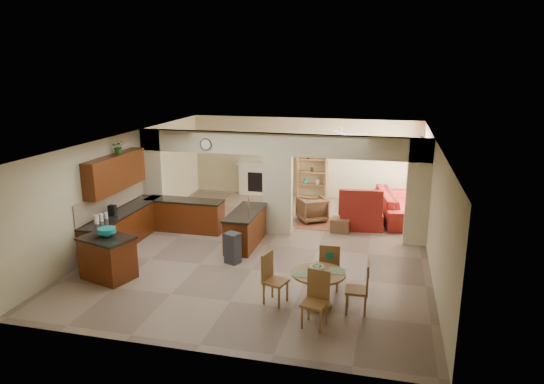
% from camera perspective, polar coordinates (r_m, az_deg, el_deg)
% --- Properties ---
extents(floor, '(10.00, 10.00, 0.00)m').
position_cam_1_polar(floor, '(12.75, -0.37, -6.26)').
color(floor, '#85705C').
rests_on(floor, ground).
extents(ceiling, '(10.00, 10.00, 0.00)m').
position_cam_1_polar(ceiling, '(12.04, -0.39, 6.28)').
color(ceiling, white).
rests_on(ceiling, wall_back).
extents(wall_back, '(8.00, 0.00, 8.00)m').
position_cam_1_polar(wall_back, '(17.10, 3.71, 4.03)').
color(wall_back, '#B9B087').
rests_on(wall_back, floor).
extents(wall_front, '(8.00, 0.00, 8.00)m').
position_cam_1_polar(wall_front, '(7.83, -9.43, -9.37)').
color(wall_front, '#B9B087').
rests_on(wall_front, floor).
extents(wall_left, '(0.00, 10.00, 10.00)m').
position_cam_1_polar(wall_left, '(13.82, -16.69, 0.85)').
color(wall_left, '#B9B087').
rests_on(wall_left, floor).
extents(wall_right, '(0.00, 10.00, 10.00)m').
position_cam_1_polar(wall_right, '(12.03, 18.45, -1.33)').
color(wall_right, '#B9B087').
rests_on(wall_right, floor).
extents(partition_left_pier, '(0.60, 0.25, 2.80)m').
position_cam_1_polar(partition_left_pier, '(14.53, -13.70, 1.71)').
color(partition_left_pier, '#B9B087').
rests_on(partition_left_pier, floor).
extents(partition_center_pier, '(0.80, 0.25, 2.20)m').
position_cam_1_polar(partition_center_pier, '(13.34, 0.67, -0.34)').
color(partition_center_pier, '#B9B087').
rests_on(partition_center_pier, floor).
extents(partition_right_pier, '(0.60, 0.25, 2.80)m').
position_cam_1_polar(partition_right_pier, '(12.97, 16.81, -0.06)').
color(partition_right_pier, '#B9B087').
rests_on(partition_right_pier, floor).
extents(partition_header, '(8.00, 0.25, 0.60)m').
position_cam_1_polar(partition_header, '(13.04, 0.68, 5.60)').
color(partition_header, '#B9B087').
rests_on(partition_header, partition_center_pier).
extents(kitchen_counter, '(2.52, 3.29, 1.48)m').
position_cam_1_polar(kitchen_counter, '(13.51, -14.20, -3.42)').
color(kitchen_counter, '#3E1807').
rests_on(kitchen_counter, floor).
extents(upper_cabinets, '(0.35, 2.40, 0.90)m').
position_cam_1_polar(upper_cabinets, '(12.95, -17.92, 2.20)').
color(upper_cabinets, '#3E1807').
rests_on(upper_cabinets, wall_left).
extents(peninsula, '(0.70, 1.85, 0.91)m').
position_cam_1_polar(peninsula, '(12.65, -3.14, -4.27)').
color(peninsula, '#3E1807').
rests_on(peninsula, floor).
extents(wall_clock, '(0.34, 0.03, 0.34)m').
position_cam_1_polar(wall_clock, '(13.50, -7.80, 5.57)').
color(wall_clock, '#472E17').
rests_on(wall_clock, partition_header).
extents(rug, '(1.60, 1.30, 0.01)m').
position_cam_1_polar(rug, '(14.49, 6.28, -3.71)').
color(rug, '#974F37').
rests_on(rug, floor).
extents(fireplace, '(1.60, 0.35, 1.20)m').
position_cam_1_polar(fireplace, '(17.44, -1.62, 1.63)').
color(fireplace, silver).
rests_on(fireplace, floor).
extents(shelving_unit, '(1.00, 0.32, 1.80)m').
position_cam_1_polar(shelving_unit, '(16.97, 4.74, 2.20)').
color(shelving_unit, '#9D6436').
rests_on(shelving_unit, floor).
extents(window_a, '(0.02, 0.90, 1.90)m').
position_cam_1_polar(window_a, '(14.29, 17.59, 0.40)').
color(window_a, white).
rests_on(window_a, wall_right).
extents(window_b, '(0.02, 0.90, 1.90)m').
position_cam_1_polar(window_b, '(15.95, 17.24, 1.87)').
color(window_b, white).
rests_on(window_b, wall_right).
extents(glazed_door, '(0.02, 0.70, 2.10)m').
position_cam_1_polar(glazed_door, '(15.15, 17.36, 0.62)').
color(glazed_door, white).
rests_on(glazed_door, wall_right).
extents(drape_a_left, '(0.10, 0.28, 2.30)m').
position_cam_1_polar(drape_a_left, '(13.71, 17.57, -0.20)').
color(drape_a_left, '#3C1C18').
rests_on(drape_a_left, wall_right).
extents(drape_a_right, '(0.10, 0.28, 2.30)m').
position_cam_1_polar(drape_a_right, '(14.87, 17.30, 0.96)').
color(drape_a_right, '#3C1C18').
rests_on(drape_a_right, wall_right).
extents(drape_b_left, '(0.10, 0.28, 2.30)m').
position_cam_1_polar(drape_b_left, '(15.36, 17.21, 1.39)').
color(drape_b_left, '#3C1C18').
rests_on(drape_b_left, wall_right).
extents(drape_b_right, '(0.10, 0.28, 2.30)m').
position_cam_1_polar(drape_b_right, '(16.53, 16.99, 2.33)').
color(drape_b_right, '#3C1C18').
rests_on(drape_b_right, wall_right).
extents(ceiling_fan, '(1.00, 1.00, 0.10)m').
position_cam_1_polar(ceiling_fan, '(14.75, 8.19, 6.76)').
color(ceiling_fan, white).
rests_on(ceiling_fan, ceiling).
extents(kitchen_island, '(1.28, 1.07, 0.96)m').
position_cam_1_polar(kitchen_island, '(11.29, -18.74, -7.33)').
color(kitchen_island, '#3E1807').
rests_on(kitchen_island, floor).
extents(teal_bowl, '(0.39, 0.39, 0.18)m').
position_cam_1_polar(teal_bowl, '(11.16, -18.86, -4.50)').
color(teal_bowl, teal).
rests_on(teal_bowl, kitchen_island).
extents(trash_can, '(0.40, 0.38, 0.69)m').
position_cam_1_polar(trash_can, '(11.58, -4.65, -6.73)').
color(trash_can, '#29292B').
rests_on(trash_can, floor).
extents(dining_table, '(1.05, 1.05, 0.71)m').
position_cam_1_polar(dining_table, '(9.56, 5.48, -10.66)').
color(dining_table, '#9D6436').
rests_on(dining_table, floor).
extents(fruit_bowl, '(0.28, 0.28, 0.15)m').
position_cam_1_polar(fruit_bowl, '(9.43, 5.31, -9.00)').
color(fruit_bowl, '#62AF25').
rests_on(fruit_bowl, dining_table).
extents(sofa, '(3.00, 1.60, 0.83)m').
position_cam_1_polar(sofa, '(15.30, 14.68, -1.51)').
color(sofa, maroon).
rests_on(sofa, floor).
extents(chaise, '(1.31, 1.12, 0.48)m').
position_cam_1_polar(chaise, '(14.29, 10.38, -3.14)').
color(chaise, maroon).
rests_on(chaise, floor).
extents(armchair, '(1.08, 1.09, 0.73)m').
position_cam_1_polar(armchair, '(14.61, 4.74, -2.03)').
color(armchair, maroon).
rests_on(armchair, floor).
extents(ottoman, '(0.54, 0.54, 0.38)m').
position_cam_1_polar(ottoman, '(13.87, 8.05, -3.82)').
color(ottoman, maroon).
rests_on(ottoman, floor).
extents(plant, '(0.38, 0.35, 0.34)m').
position_cam_1_polar(plant, '(13.04, -17.60, 5.10)').
color(plant, '#214D14').
rests_on(plant, upper_cabinets).
extents(chair_north, '(0.44, 0.45, 1.02)m').
position_cam_1_polar(chair_north, '(10.21, 6.79, -8.54)').
color(chair_north, '#9D6436').
rests_on(chair_north, floor).
extents(chair_east, '(0.44, 0.43, 1.02)m').
position_cam_1_polar(chair_east, '(9.42, 10.50, -10.78)').
color(chair_east, '#9D6436').
rests_on(chair_east, floor).
extents(chair_south, '(0.49, 0.49, 1.02)m').
position_cam_1_polar(chair_south, '(8.92, 5.24, -12.11)').
color(chair_south, '#9D6436').
rests_on(chair_south, floor).
extents(chair_west, '(0.52, 0.52, 1.02)m').
position_cam_1_polar(chair_west, '(9.66, -0.01, -9.84)').
color(chair_west, '#9D6436').
rests_on(chair_west, floor).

